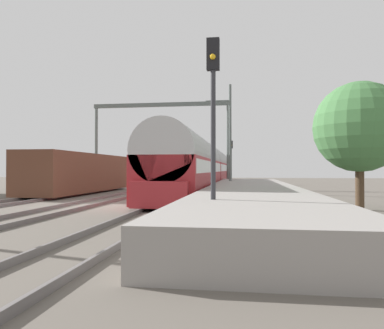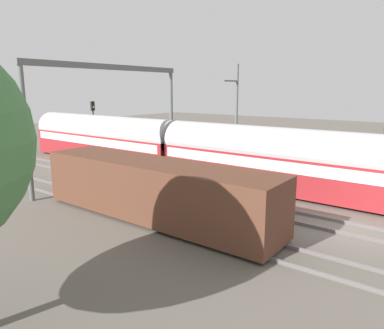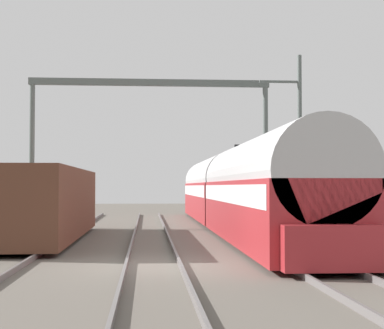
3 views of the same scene
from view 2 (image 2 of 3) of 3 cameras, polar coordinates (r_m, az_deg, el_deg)
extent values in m
plane|color=#605951|center=(18.10, 24.02, -9.55)|extent=(120.00, 120.00, 0.00)
cube|color=#65605F|center=(13.69, 19.14, -15.80)|extent=(0.08, 60.00, 0.16)
cube|color=#65605F|center=(14.94, 20.90, -13.52)|extent=(0.08, 60.00, 0.16)
cube|color=#65605F|center=(17.41, 23.49, -10.06)|extent=(0.08, 60.00, 0.16)
cube|color=#65605F|center=(18.73, 24.56, -8.62)|extent=(0.08, 60.00, 0.16)
cube|color=#65605F|center=(21.30, 26.20, -6.35)|extent=(0.08, 60.00, 0.16)
cube|color=#65605F|center=(22.66, 26.91, -5.37)|extent=(0.08, 60.00, 0.16)
cube|color=gray|center=(25.88, 23.89, -2.23)|extent=(4.40, 28.00, 0.90)
cube|color=maroon|center=(23.24, 13.10, -0.96)|extent=(2.90, 16.00, 2.20)
cube|color=white|center=(23.12, 13.17, 0.56)|extent=(2.93, 15.36, 0.64)
cylinder|color=#B0B0B0|center=(23.00, 13.25, 2.20)|extent=(2.84, 16.00, 2.84)
cube|color=maroon|center=(33.22, -13.60, 2.80)|extent=(2.90, 16.00, 2.20)
cube|color=white|center=(33.13, -13.66, 3.88)|extent=(2.93, 15.36, 0.64)
cylinder|color=#B0B0B0|center=(33.05, -13.71, 5.03)|extent=(2.84, 16.00, 2.84)
cube|color=#563323|center=(17.68, -5.91, -3.89)|extent=(2.80, 13.00, 2.70)
cube|color=black|center=(18.08, -5.82, -7.86)|extent=(2.52, 11.96, 0.10)
cylinder|color=#3A3A3A|center=(27.63, 1.33, -0.41)|extent=(0.22, 0.22, 0.85)
cube|color=#232833|center=(27.49, 1.33, 1.11)|extent=(0.35, 0.45, 0.64)
sphere|color=tan|center=(27.41, 1.34, 2.01)|extent=(0.24, 0.24, 0.24)
cylinder|color=#2D2D33|center=(37.22, -15.11, 4.95)|extent=(0.14, 0.14, 4.17)
cube|color=black|center=(37.02, -15.33, 8.84)|extent=(0.36, 0.20, 0.90)
sphere|color=yellow|center=(36.93, -15.20, 8.68)|extent=(0.16, 0.16, 0.16)
cylinder|color=#59625F|center=(22.07, -24.52, 4.18)|extent=(0.28, 0.28, 7.50)
cylinder|color=#59625F|center=(29.97, -3.28, 6.96)|extent=(0.28, 0.28, 7.50)
cube|color=#59625F|center=(25.49, -12.69, 14.70)|extent=(12.77, 0.24, 0.36)
cylinder|color=#59625F|center=(26.90, 6.95, 6.88)|extent=(0.20, 0.20, 8.00)
cube|color=#59625F|center=(26.03, 6.08, 12.91)|extent=(1.80, 0.10, 0.10)
camera|label=1|loc=(28.33, 65.48, -4.42)|focal=34.70mm
camera|label=3|loc=(21.64, 74.23, -7.93)|focal=57.73mm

